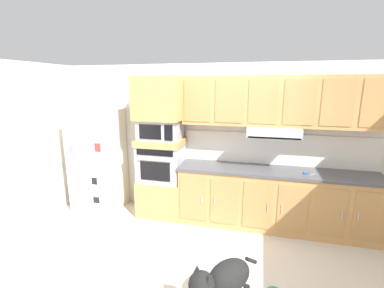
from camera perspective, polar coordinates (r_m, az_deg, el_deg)
name	(u,v)px	position (r m, az deg, el deg)	size (l,w,h in m)	color
ground_plane	(206,244)	(3.97, 3.09, -20.59)	(9.60, 9.60, 0.00)	beige
back_kitchen_wall	(220,140)	(4.51, 6.06, 0.75)	(6.20, 0.12, 2.50)	silver
side_panel_left	(29,146)	(4.82, -31.39, -0.27)	(0.12, 7.10, 2.50)	silver
refrigerator	(98,160)	(4.95, -19.36, -3.25)	(0.76, 0.73, 1.76)	silver
oven_base_cabinet	(163,196)	(4.69, -6.30, -10.99)	(0.74, 0.62, 0.60)	tan
built_in_oven	(162,163)	(4.48, -6.49, -3.95)	(0.70, 0.62, 0.60)	#A8AAAF
appliance_mid_shelf	(161,142)	(4.40, -6.59, 0.43)	(0.74, 0.62, 0.10)	tan
microwave	(161,129)	(4.36, -6.67, 3.12)	(0.64, 0.54, 0.32)	#A8AAAF
appliance_upper_cabinet	(160,98)	(4.31, -6.83, 9.71)	(0.74, 0.62, 0.68)	tan
lower_cabinet_run	(274,200)	(4.37, 17.03, -11.30)	(2.90, 0.63, 0.88)	tan
countertop_slab	(276,171)	(4.22, 17.42, -5.54)	(2.94, 0.64, 0.04)	#4C4C51
backsplash_panel	(276,149)	(4.42, 17.48, -1.08)	(2.94, 0.02, 0.50)	silver
upper_cabinet_with_hood	(280,103)	(4.15, 18.20, 8.26)	(2.90, 0.48, 0.88)	tan
screwdriver	(306,173)	(4.18, 23.13, -5.64)	(0.17, 0.17, 0.03)	blue
dog	(223,280)	(2.80, 6.60, -26.76)	(0.62, 0.75, 0.62)	black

